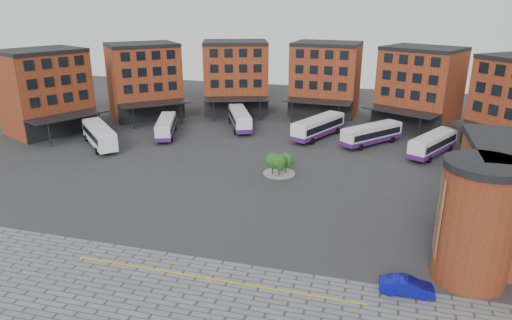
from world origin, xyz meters
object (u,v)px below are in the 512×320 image
(bus_a, at_px, (99,134))
(bus_c, at_px, (240,119))
(blue_car, at_px, (407,286))
(bus_b, at_px, (166,127))
(bus_d, at_px, (318,127))
(bus_e, at_px, (372,134))
(tree_island, at_px, (279,162))
(bus_f, at_px, (433,144))

(bus_a, bearing_deg, bus_c, -4.20)
(bus_a, height_order, blue_car, bus_a)
(bus_b, xyz_separation_m, blue_car, (38.97, -36.27, -0.99))
(bus_d, distance_m, bus_e, 9.15)
(tree_island, height_order, bus_f, bus_f)
(bus_b, distance_m, blue_car, 53.25)
(blue_car, bearing_deg, tree_island, 30.84)
(bus_a, distance_m, bus_c, 24.90)
(blue_car, bearing_deg, bus_a, 55.76)
(bus_c, height_order, bus_d, bus_d)
(bus_f, bearing_deg, bus_e, -169.39)
(bus_d, bearing_deg, blue_car, -48.37)
(tree_island, bearing_deg, blue_car, -55.85)
(bus_d, bearing_deg, bus_a, -132.48)
(bus_f, distance_m, blue_car, 38.08)
(bus_a, height_order, bus_f, bus_a)
(bus_e, xyz_separation_m, bus_f, (9.22, -2.99, -0.00))
(bus_b, height_order, bus_e, bus_e)
(bus_e, bearing_deg, bus_f, 22.20)
(bus_a, bearing_deg, blue_car, -76.86)
(blue_car, bearing_deg, bus_e, 2.70)
(bus_c, distance_m, blue_car, 52.72)
(tree_island, xyz_separation_m, bus_c, (-12.30, 21.24, 0.07))
(tree_island, height_order, bus_d, bus_d)
(bus_d, height_order, bus_f, bus_d)
(bus_c, xyz_separation_m, bus_e, (23.84, -3.84, -0.07))
(bus_b, distance_m, bus_c, 13.65)
(bus_a, xyz_separation_m, bus_c, (18.58, 16.58, -0.22))
(blue_car, bearing_deg, bus_b, 43.75)
(bus_b, bearing_deg, tree_island, -49.35)
(bus_b, distance_m, bus_d, 26.40)
(tree_island, height_order, bus_a, bus_a)
(bus_b, height_order, bus_c, bus_c)
(bus_d, xyz_separation_m, bus_e, (9.00, -1.66, -0.13))
(tree_island, xyz_separation_m, bus_d, (2.54, 19.06, 0.14))
(bus_d, xyz_separation_m, bus_f, (18.21, -4.65, -0.14))
(bus_e, relative_size, blue_car, 2.47)
(bus_a, distance_m, bus_d, 36.40)
(bus_f, bearing_deg, bus_b, -149.51)
(bus_e, height_order, bus_f, bus_e)
(tree_island, xyz_separation_m, bus_f, (20.75, 14.41, 0.00))
(bus_a, height_order, bus_d, bus_d)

